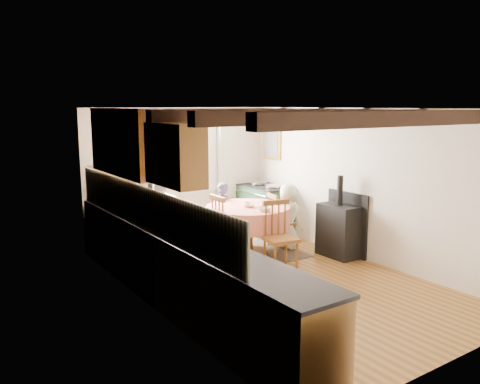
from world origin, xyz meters
TOP-DOWN VIEW (x-y plane):
  - floor at (0.00, 0.00)m, footprint 3.60×5.50m
  - ceiling at (0.00, 0.00)m, footprint 3.60×5.50m
  - wall_back at (0.00, 2.75)m, footprint 3.60×0.00m
  - wall_front at (0.00, -2.75)m, footprint 3.60×0.00m
  - wall_left at (-1.80, 0.00)m, footprint 0.00×5.50m
  - wall_right at (1.80, 0.00)m, footprint 0.00×5.50m
  - beam_a at (0.00, -2.00)m, footprint 3.60×0.16m
  - beam_b at (0.00, -1.00)m, footprint 3.60×0.16m
  - beam_c at (0.00, 0.00)m, footprint 3.60×0.16m
  - beam_d at (0.00, 1.00)m, footprint 3.60×0.16m
  - beam_e at (0.00, 2.00)m, footprint 3.60×0.16m
  - splash_left at (-1.78, 0.30)m, footprint 0.02×4.50m
  - splash_back at (-1.00, 2.73)m, footprint 1.40×0.02m
  - base_cabinet_left at (-1.50, 0.00)m, footprint 0.60×5.30m
  - base_cabinet_back at (-1.05, 2.45)m, footprint 1.30×0.60m
  - worktop_left at (-1.48, 0.00)m, footprint 0.64×5.30m
  - worktop_back at (-1.05, 2.43)m, footprint 1.30×0.64m
  - wall_cabinet_glass at (-1.63, 1.20)m, footprint 0.34×1.80m
  - wall_cabinet_solid at (-1.63, -0.30)m, footprint 0.34×0.90m
  - window_frame at (0.10, 2.73)m, footprint 1.34×0.03m
  - window_pane at (0.10, 2.74)m, footprint 1.20×0.01m
  - curtain_left at (-0.75, 2.65)m, footprint 0.35×0.10m
  - curtain_right at (0.95, 2.65)m, footprint 0.35×0.10m
  - curtain_rod at (0.10, 2.65)m, footprint 2.00×0.03m
  - wall_picture at (1.77, 2.30)m, footprint 0.04×0.50m
  - wall_plate at (1.05, 2.72)m, footprint 0.30×0.02m
  - rug at (0.39, 1.14)m, footprint 1.73×1.34m
  - dining_table at (0.39, 1.14)m, footprint 1.37×1.37m
  - chair_near at (0.36, 0.25)m, footprint 0.53×0.55m
  - chair_left at (-0.35, 1.19)m, footprint 0.48×0.46m
  - chair_right at (1.12, 1.19)m, footprint 0.52×0.50m
  - aga_range at (1.47, 2.09)m, footprint 0.67×1.03m
  - cast_iron_stove at (1.58, 0.27)m, footprint 0.40×0.67m
  - child_far at (0.33, 1.86)m, footprint 0.46×0.36m
  - child_right at (1.19, 1.08)m, footprint 0.43×0.59m
  - bowl_a at (0.38, 1.10)m, footprint 0.29×0.29m
  - bowl_b at (0.38, 0.69)m, footprint 0.28×0.28m
  - cup at (0.35, 1.11)m, footprint 0.12×0.12m
  - canister_tall at (-1.19, 2.41)m, footprint 0.15×0.15m
  - canister_wide at (-1.11, 2.52)m, footprint 0.20×0.20m
  - canister_slim at (-0.76, 2.35)m, footprint 0.09×0.09m

SIDE VIEW (x-z plane):
  - floor at x=0.00m, z-range 0.00..0.00m
  - rug at x=0.39m, z-range 0.00..0.01m
  - dining_table at x=0.39m, z-range 0.00..0.82m
  - base_cabinet_left at x=-1.50m, z-range 0.00..0.88m
  - base_cabinet_back at x=-1.05m, z-range 0.00..0.88m
  - aga_range at x=1.47m, z-range 0.00..0.95m
  - chair_right at x=1.12m, z-range 0.00..0.96m
  - chair_near at x=0.36m, z-range 0.00..1.05m
  - chair_left at x=-0.35m, z-range 0.00..1.05m
  - child_far at x=0.33m, z-range 0.00..1.13m
  - child_right at x=1.19m, z-range 0.00..1.13m
  - cast_iron_stove at x=1.58m, z-range 0.00..1.34m
  - bowl_a at x=0.38m, z-range 0.82..0.88m
  - bowl_b at x=0.38m, z-range 0.82..0.89m
  - cup at x=0.35m, z-range 0.82..0.91m
  - worktop_left at x=-1.48m, z-range 0.88..0.92m
  - worktop_back at x=-1.05m, z-range 0.88..0.92m
  - canister_wide at x=-1.11m, z-range 0.92..1.14m
  - canister_slim at x=-0.76m, z-range 0.92..1.17m
  - canister_tall at x=-1.19m, z-range 0.92..1.17m
  - curtain_left at x=-0.75m, z-range 0.05..2.15m
  - curtain_right at x=0.95m, z-range 0.05..2.15m
  - wall_back at x=0.00m, z-range 0.00..2.40m
  - wall_front at x=0.00m, z-range 0.00..2.40m
  - wall_left at x=-1.80m, z-range 0.00..2.40m
  - wall_right at x=1.80m, z-range 0.00..2.40m
  - splash_left at x=-1.78m, z-range 0.92..1.48m
  - splash_back at x=-1.00m, z-range 0.92..1.48m
  - window_frame at x=0.10m, z-range 0.83..2.37m
  - window_pane at x=0.10m, z-range 0.90..2.30m
  - wall_picture at x=1.77m, z-range 1.40..2.00m
  - wall_plate at x=1.05m, z-range 1.55..1.85m
  - wall_cabinet_solid at x=-1.63m, z-range 1.55..2.25m
  - wall_cabinet_glass at x=-1.63m, z-range 1.50..2.40m
  - curtain_rod at x=0.10m, z-range 2.19..2.22m
  - beam_a at x=0.00m, z-range 2.23..2.39m
  - beam_b at x=0.00m, z-range 2.23..2.39m
  - beam_c at x=0.00m, z-range 2.23..2.39m
  - beam_d at x=0.00m, z-range 2.23..2.39m
  - beam_e at x=0.00m, z-range 2.23..2.39m
  - ceiling at x=0.00m, z-range 2.40..2.40m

